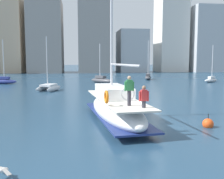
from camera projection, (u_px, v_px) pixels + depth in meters
The scene contains 10 objects.
ground_plane at pixel (141, 126), 15.55m from camera, with size 400.00×400.00×0.00m, color navy.
main_sailboat at pixel (115, 107), 16.74m from camera, with size 3.45×9.81×14.40m.
moored_sloop_near at pixel (101, 80), 44.24m from camera, with size 4.05×4.92×6.56m.
moored_sloop_far at pixel (2, 81), 42.68m from camera, with size 4.96×2.08×7.16m.
moored_catamaran at pixel (49, 87), 33.09m from camera, with size 3.06×4.30×6.77m.
moored_cutter_left at pixel (211, 79), 46.13m from camera, with size 3.75×2.99×6.49m.
moored_cutter_right at pixel (148, 77), 52.31m from camera, with size 2.60×5.05×7.71m.
seagull at pixel (3, 170), 8.65m from camera, with size 0.70×0.80×0.16m.
mooring_buoy at pixel (208, 124), 15.20m from camera, with size 0.64×0.64×0.92m.
waterfront_buildings at pixel (86, 38), 83.12m from camera, with size 83.91×17.78×26.74m.
Camera 1 is at (-3.57, -14.89, 3.87)m, focal length 42.11 mm.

